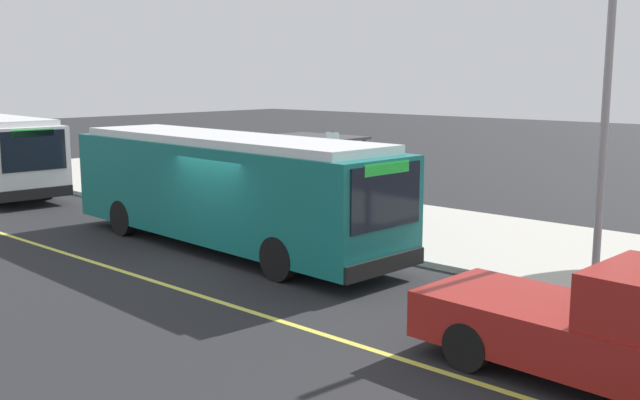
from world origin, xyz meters
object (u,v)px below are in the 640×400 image
Objects in this scene: pickup_truck at (615,332)px; route_sign_post at (332,168)px; transit_bus_main at (226,187)px; waiting_bench at (318,198)px; pedestrian_commuter at (266,182)px.

route_sign_post is at bearing 153.20° from pickup_truck.
waiting_bench is (-0.94, 4.58, -0.98)m from transit_bus_main.
route_sign_post reaches higher than pedestrian_commuter.
transit_bus_main is at bearing -56.97° from pedestrian_commuter.
pickup_truck is 10.81m from route_sign_post.
waiting_bench is at bearing 150.48° from pickup_truck.
pedestrian_commuter is (-1.45, -0.90, 0.48)m from waiting_bench.
pickup_truck is 1.96× the size of route_sign_post.
waiting_bench is 0.95× the size of pedestrian_commuter.
route_sign_post is at bearing -14.16° from pedestrian_commuter.
pickup_truck is 13.53m from waiting_bench.
pedestrian_commuter is (-2.39, 3.68, -0.50)m from transit_bus_main.
pickup_truck is at bearing -26.80° from route_sign_post.
transit_bus_main is at bearing -114.01° from route_sign_post.
transit_bus_main reaches higher than pedestrian_commuter.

